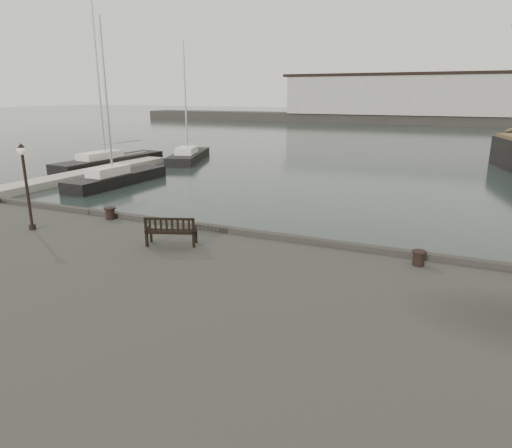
{
  "coord_description": "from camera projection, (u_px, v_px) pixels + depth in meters",
  "views": [
    {
      "loc": [
        6.89,
        -14.04,
        6.35
      ],
      "look_at": [
        0.8,
        -0.5,
        2.1
      ],
      "focal_mm": 32.0,
      "sensor_mm": 36.0,
      "label": 1
    }
  ],
  "objects": [
    {
      "name": "lamp_post",
      "position": [
        25.0,
        175.0,
        16.17
      ],
      "size": [
        0.31,
        0.31,
        3.14
      ],
      "rotation": [
        0.0,
        0.0,
        0.25
      ],
      "color": "black",
      "rests_on": "quay"
    },
    {
      "name": "yacht_c",
      "position": [
        118.0,
        181.0,
        33.1
      ],
      "size": [
        2.28,
        8.8,
        11.91
      ],
      "rotation": [
        0.0,
        0.0,
        -0.02
      ],
      "color": "black",
      "rests_on": "ground"
    },
    {
      "name": "pontoon",
      "position": [
        56.0,
        180.0,
        33.36
      ],
      "size": [
        2.0,
        24.0,
        0.5
      ],
      "primitive_type": "cube",
      "color": "beige",
      "rests_on": "ground"
    },
    {
      "name": "bench",
      "position": [
        172.0,
        236.0,
        14.92
      ],
      "size": [
        1.74,
        1.12,
        0.94
      ],
      "rotation": [
        0.0,
        0.0,
        0.37
      ],
      "color": "black",
      "rests_on": "quay"
    },
    {
      "name": "ground",
      "position": [
        242.0,
        273.0,
        16.77
      ],
      "size": [
        400.0,
        400.0,
        0.0
      ],
      "primitive_type": "plane",
      "color": "black",
      "rests_on": "ground"
    },
    {
      "name": "breakwater",
      "position": [
        409.0,
        104.0,
        98.04
      ],
      "size": [
        140.0,
        9.5,
        12.2
      ],
      "color": "#383530",
      "rests_on": "ground"
    },
    {
      "name": "yacht_b",
      "position": [
        111.0,
        163.0,
        41.62
      ],
      "size": [
        3.39,
        11.76,
        15.11
      ],
      "rotation": [
        0.0,
        0.0,
        -0.07
      ],
      "color": "black",
      "rests_on": "ground"
    },
    {
      "name": "yacht_d",
      "position": [
        189.0,
        158.0,
        44.94
      ],
      "size": [
        5.39,
        9.48,
        11.61
      ],
      "rotation": [
        0.0,
        0.0,
        0.34
      ],
      "color": "black",
      "rests_on": "ground"
    },
    {
      "name": "bollard_left",
      "position": [
        110.0,
        213.0,
        18.02
      ],
      "size": [
        0.57,
        0.57,
        0.47
      ],
      "primitive_type": "cylinder",
      "rotation": [
        0.0,
        0.0,
        -0.32
      ],
      "color": "black",
      "rests_on": "quay"
    },
    {
      "name": "bollard_right",
      "position": [
        419.0,
        258.0,
        13.16
      ],
      "size": [
        0.49,
        0.49,
        0.44
      ],
      "primitive_type": "cylinder",
      "rotation": [
        0.0,
        0.0,
        -0.18
      ],
      "color": "black",
      "rests_on": "quay"
    }
  ]
}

